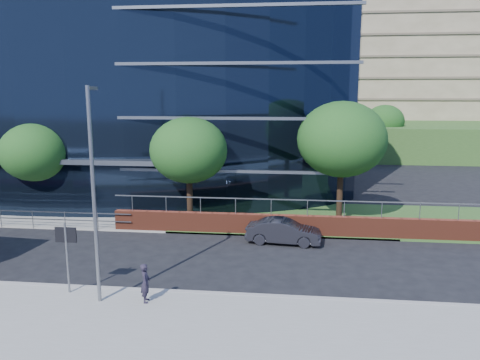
# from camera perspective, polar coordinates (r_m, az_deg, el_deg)

# --- Properties ---
(far_forecourt) EXTENTS (50.00, 8.00, 0.10)m
(far_forecourt) POSITION_cam_1_polar(r_m,az_deg,el_deg) (35.65, -26.22, -3.24)
(far_forecourt) COLOR gray
(far_forecourt) RESTS_ON ground
(grass_verge) EXTENTS (36.00, 8.00, 0.12)m
(grass_verge) POSITION_cam_1_polar(r_m,az_deg,el_deg) (31.96, 26.23, -4.72)
(grass_verge) COLOR #2D511E
(grass_verge) RESTS_ON ground
(glass_office) EXTENTS (44.00, 23.10, 16.00)m
(glass_office) POSITION_cam_1_polar(r_m,az_deg,el_deg) (42.49, -17.56, 10.24)
(glass_office) COLOR black
(glass_office) RESTS_ON ground
(retaining_wall) EXTENTS (34.00, 0.40, 2.11)m
(retaining_wall) POSITION_cam_1_polar(r_m,az_deg,el_deg) (27.22, 20.94, -5.65)
(retaining_wall) COLOR maroon
(retaining_wall) RESTS_ON ground
(apartment_block) EXTENTS (60.00, 42.00, 30.00)m
(apartment_block) POSITION_cam_1_polar(r_m,az_deg,el_deg) (77.63, 21.08, 12.26)
(apartment_block) COLOR #2D511E
(apartment_block) RESTS_ON ground
(street_sign) EXTENTS (0.85, 0.09, 2.80)m
(street_sign) POSITION_cam_1_polar(r_m,az_deg,el_deg) (19.44, -20.42, -7.28)
(street_sign) COLOR slate
(street_sign) RESTS_ON pavement_near
(tree_far_b) EXTENTS (4.29, 4.29, 6.05)m
(tree_far_b) POSITION_cam_1_polar(r_m,az_deg,el_deg) (32.13, -23.74, 3.10)
(tree_far_b) COLOR black
(tree_far_b) RESTS_ON ground
(tree_far_c) EXTENTS (4.62, 4.62, 6.51)m
(tree_far_c) POSITION_cam_1_polar(r_m,az_deg,el_deg) (27.92, -6.26, 3.61)
(tree_far_c) COLOR black
(tree_far_c) RESTS_ON ground
(tree_far_d) EXTENTS (5.28, 5.28, 7.44)m
(tree_far_d) POSITION_cam_1_polar(r_m,az_deg,el_deg) (28.30, 12.32, 4.85)
(tree_far_d) COLOR black
(tree_far_d) RESTS_ON ground
(tree_dist_e) EXTENTS (4.62, 4.62, 6.51)m
(tree_dist_e) POSITION_cam_1_polar(r_m,az_deg,el_deg) (59.12, 17.22, 6.85)
(tree_dist_e) COLOR black
(tree_dist_e) RESTS_ON ground
(streetlight_east) EXTENTS (0.15, 0.77, 8.00)m
(streetlight_east) POSITION_cam_1_polar(r_m,az_deg,el_deg) (17.73, -17.41, -1.13)
(streetlight_east) COLOR slate
(streetlight_east) RESTS_ON pavement_near
(parked_car) EXTENTS (4.07, 1.75, 1.30)m
(parked_car) POSITION_cam_1_polar(r_m,az_deg,el_deg) (25.06, 5.35, -6.26)
(parked_car) COLOR black
(parked_car) RESTS_ON ground
(pedestrian) EXTENTS (0.46, 0.61, 1.49)m
(pedestrian) POSITION_cam_1_polar(r_m,az_deg,el_deg) (18.24, -11.44, -12.19)
(pedestrian) COLOR black
(pedestrian) RESTS_ON pavement_near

